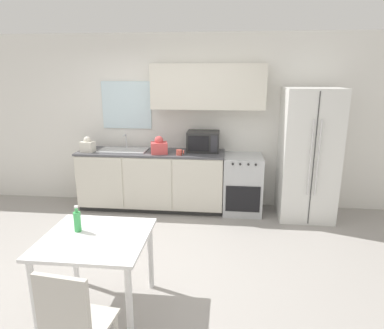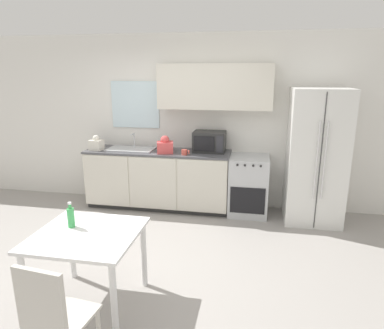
{
  "view_description": "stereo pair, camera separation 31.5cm",
  "coord_description": "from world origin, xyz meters",
  "px_view_note": "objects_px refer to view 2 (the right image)",
  "views": [
    {
      "loc": [
        0.83,
        -3.45,
        2.12
      ],
      "look_at": [
        0.42,
        0.48,
        1.05
      ],
      "focal_mm": 32.0,
      "sensor_mm": 36.0,
      "label": 1
    },
    {
      "loc": [
        1.14,
        -3.41,
        2.12
      ],
      "look_at": [
        0.42,
        0.48,
        1.05
      ],
      "focal_mm": 32.0,
      "sensor_mm": 36.0,
      "label": 2
    }
  ],
  "objects_px": {
    "oven_range": "(248,185)",
    "refrigerator": "(316,157)",
    "microwave": "(209,142)",
    "dining_chair_near": "(52,315)",
    "drink_bottle": "(71,217)",
    "coffee_mug": "(185,152)",
    "dining_table": "(88,244)"
  },
  "relations": [
    {
      "from": "drink_bottle",
      "to": "dining_table",
      "type": "bearing_deg",
      "value": -24.79
    },
    {
      "from": "coffee_mug",
      "to": "dining_table",
      "type": "distance_m",
      "value": 2.33
    },
    {
      "from": "oven_range",
      "to": "microwave",
      "type": "distance_m",
      "value": 0.9
    },
    {
      "from": "oven_range",
      "to": "dining_table",
      "type": "bearing_deg",
      "value": -119.2
    },
    {
      "from": "oven_range",
      "to": "coffee_mug",
      "type": "xyz_separation_m",
      "value": [
        -0.95,
        -0.2,
        0.53
      ]
    },
    {
      "from": "microwave",
      "to": "drink_bottle",
      "type": "relative_size",
      "value": 2.0
    },
    {
      "from": "oven_range",
      "to": "refrigerator",
      "type": "height_order",
      "value": "refrigerator"
    },
    {
      "from": "drink_bottle",
      "to": "oven_range",
      "type": "bearing_deg",
      "value": 56.55
    },
    {
      "from": "microwave",
      "to": "coffee_mug",
      "type": "xyz_separation_m",
      "value": [
        -0.33,
        -0.29,
        -0.12
      ]
    },
    {
      "from": "refrigerator",
      "to": "coffee_mug",
      "type": "xyz_separation_m",
      "value": [
        -1.88,
        -0.13,
        0.02
      ]
    },
    {
      "from": "dining_table",
      "to": "dining_chair_near",
      "type": "xyz_separation_m",
      "value": [
        0.15,
        -0.81,
        -0.08
      ]
    },
    {
      "from": "coffee_mug",
      "to": "microwave",
      "type": "bearing_deg",
      "value": 41.16
    },
    {
      "from": "refrigerator",
      "to": "dining_chair_near",
      "type": "distance_m",
      "value": 3.89
    },
    {
      "from": "refrigerator",
      "to": "microwave",
      "type": "xyz_separation_m",
      "value": [
        -1.55,
        0.15,
        0.13
      ]
    },
    {
      "from": "coffee_mug",
      "to": "dining_chair_near",
      "type": "distance_m",
      "value": 3.12
    },
    {
      "from": "refrigerator",
      "to": "drink_bottle",
      "type": "xyz_separation_m",
      "value": [
        -2.5,
        -2.31,
        -0.12
      ]
    },
    {
      "from": "refrigerator",
      "to": "coffee_mug",
      "type": "bearing_deg",
      "value": -175.89
    },
    {
      "from": "microwave",
      "to": "dining_chair_near",
      "type": "relative_size",
      "value": 0.52
    },
    {
      "from": "microwave",
      "to": "dining_table",
      "type": "height_order",
      "value": "microwave"
    },
    {
      "from": "refrigerator",
      "to": "drink_bottle",
      "type": "relative_size",
      "value": 7.85
    },
    {
      "from": "dining_chair_near",
      "to": "drink_bottle",
      "type": "xyz_separation_m",
      "value": [
        -0.34,
        0.9,
        0.3
      ]
    },
    {
      "from": "drink_bottle",
      "to": "dining_chair_near",
      "type": "bearing_deg",
      "value": -69.34
    },
    {
      "from": "microwave",
      "to": "drink_bottle",
      "type": "xyz_separation_m",
      "value": [
        -0.95,
        -2.46,
        -0.26
      ]
    },
    {
      "from": "drink_bottle",
      "to": "microwave",
      "type": "bearing_deg",
      "value": 68.95
    },
    {
      "from": "oven_range",
      "to": "coffee_mug",
      "type": "relative_size",
      "value": 7.48
    },
    {
      "from": "refrigerator",
      "to": "oven_range",
      "type": "bearing_deg",
      "value": 176.16
    },
    {
      "from": "dining_table",
      "to": "dining_chair_near",
      "type": "height_order",
      "value": "dining_chair_near"
    },
    {
      "from": "microwave",
      "to": "dining_chair_near",
      "type": "xyz_separation_m",
      "value": [
        -0.61,
        -3.36,
        -0.55
      ]
    },
    {
      "from": "coffee_mug",
      "to": "dining_chair_near",
      "type": "xyz_separation_m",
      "value": [
        -0.28,
        -3.08,
        -0.44
      ]
    },
    {
      "from": "microwave",
      "to": "dining_chair_near",
      "type": "distance_m",
      "value": 3.46
    },
    {
      "from": "oven_range",
      "to": "drink_bottle",
      "type": "xyz_separation_m",
      "value": [
        -1.57,
        -2.37,
        0.39
      ]
    },
    {
      "from": "drink_bottle",
      "to": "refrigerator",
      "type": "bearing_deg",
      "value": 42.81
    }
  ]
}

